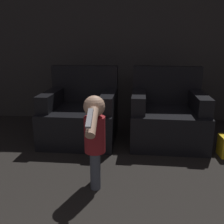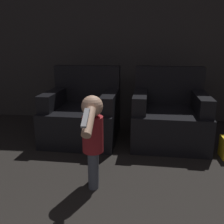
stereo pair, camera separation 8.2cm
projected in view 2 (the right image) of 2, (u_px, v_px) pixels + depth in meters
name	position (u px, v px, depth m)	size (l,w,h in m)	color
wall_back	(113.00, 37.00, 3.84)	(8.40, 0.05, 2.60)	#33302D
armchair_left	(83.00, 114.00, 3.23)	(0.92, 0.91, 0.91)	black
armchair_right	(169.00, 117.00, 3.13)	(0.93, 0.92, 0.91)	black
person_toddler	(93.00, 135.00, 2.08)	(0.18, 0.56, 0.81)	#474C56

